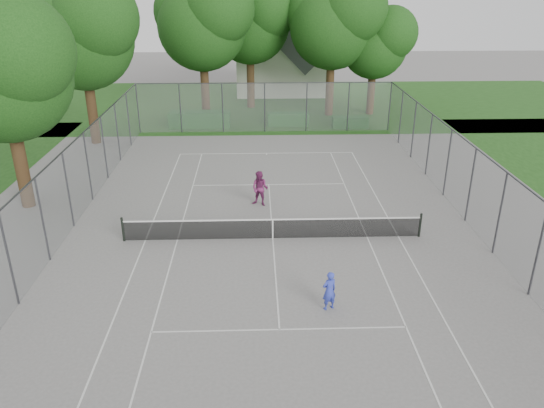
{
  "coord_description": "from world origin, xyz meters",
  "views": [
    {
      "loc": [
        -0.7,
        -20.41,
        10.53
      ],
      "look_at": [
        0.0,
        1.0,
        1.2
      ],
      "focal_mm": 35.0,
      "sensor_mm": 36.0,
      "label": 1
    }
  ],
  "objects_px": {
    "woman_player": "(260,189)",
    "girl_player": "(329,291)",
    "house": "(281,48)",
    "tennis_net": "(273,228)"
  },
  "relations": [
    {
      "from": "woman_player",
      "to": "girl_player",
      "type": "bearing_deg",
      "value": -53.34
    },
    {
      "from": "house",
      "to": "girl_player",
      "type": "height_order",
      "value": "house"
    },
    {
      "from": "house",
      "to": "girl_player",
      "type": "xyz_separation_m",
      "value": [
        -0.09,
        -36.37,
        -3.44
      ]
    },
    {
      "from": "tennis_net",
      "to": "woman_player",
      "type": "distance_m",
      "value": 3.7
    },
    {
      "from": "tennis_net",
      "to": "girl_player",
      "type": "bearing_deg",
      "value": -71.87
    },
    {
      "from": "house",
      "to": "girl_player",
      "type": "bearing_deg",
      "value": -90.15
    },
    {
      "from": "tennis_net",
      "to": "woman_player",
      "type": "relative_size",
      "value": 7.33
    },
    {
      "from": "tennis_net",
      "to": "house",
      "type": "relative_size",
      "value": 1.25
    },
    {
      "from": "tennis_net",
      "to": "woman_player",
      "type": "height_order",
      "value": "woman_player"
    },
    {
      "from": "girl_player",
      "to": "woman_player",
      "type": "bearing_deg",
      "value": -100.07
    }
  ]
}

